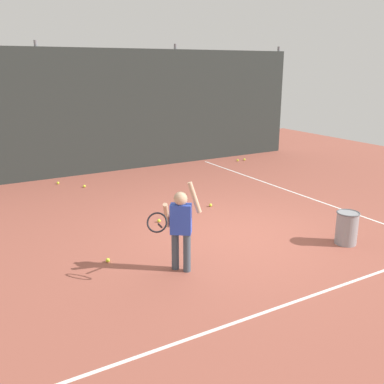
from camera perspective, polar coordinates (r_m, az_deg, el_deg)
ground_plane at (r=7.82m, az=5.62°, el=-5.65°), size 20.00×20.00×0.00m
court_line_baseline at (r=6.32m, az=17.82°, el=-12.00°), size 9.00×0.05×0.00m
court_line_sideline at (r=10.28m, az=15.09°, el=-0.73°), size 0.05×9.00×0.00m
back_fence_windscreen at (r=12.46m, az=-10.04°, el=10.37°), size 11.99×0.08×3.36m
fence_post_1 at (r=11.98m, az=-19.05°, el=9.87°), size 0.09×0.09×3.51m
fence_post_2 at (r=13.30m, az=-2.12°, el=11.29°), size 0.09×0.09×3.51m
fence_post_3 at (r=15.52m, az=10.96°, el=11.73°), size 0.09×0.09×3.51m
tennis_player at (r=6.23m, az=-1.59°, el=-4.24°), size 0.89×0.52×1.35m
ball_hopper at (r=7.78m, az=19.64°, el=-4.42°), size 0.38×0.38×0.56m
tennis_ball_0 at (r=9.31m, az=2.45°, el=-1.73°), size 0.07×0.07×0.07m
tennis_ball_1 at (r=8.93m, az=-2.68°, el=-2.53°), size 0.07×0.07×0.07m
tennis_ball_2 at (r=11.57m, az=-17.17°, el=1.15°), size 0.07×0.07×0.07m
tennis_ball_3 at (r=8.41m, az=-4.36°, el=-3.77°), size 0.07×0.07×0.07m
tennis_ball_4 at (r=6.88m, az=-10.98°, el=-8.77°), size 0.07×0.07×0.07m
tennis_ball_5 at (r=13.93m, az=6.88°, el=4.25°), size 0.07×0.07×0.07m
tennis_ball_6 at (r=13.81m, az=6.01°, el=4.17°), size 0.07×0.07×0.07m
tennis_ball_7 at (r=11.09m, az=-13.94°, el=0.76°), size 0.07×0.07×0.07m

